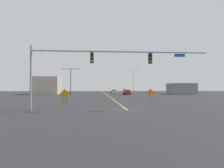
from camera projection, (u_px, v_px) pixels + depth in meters
ground at (127, 110)px, 19.83m from camera, size 194.75×194.75×0.00m
road_centre_stripe at (105, 93)px, 73.76m from camera, size 0.16×108.20×0.01m
traffic_signal_assembly at (97, 61)px, 19.67m from camera, size 17.78×0.44×6.38m
street_lamp_far_left at (133, 79)px, 78.22m from camera, size 3.64×0.24×9.13m
street_lamp_far_right at (71, 79)px, 52.63m from camera, size 4.66×0.24×7.34m
construction_sign_right_shoulder at (124, 90)px, 68.49m from camera, size 1.17×0.17×1.90m
construction_sign_left_lane at (150, 93)px, 32.17m from camera, size 1.27×0.34×2.02m
construction_sign_left_shoulder at (65, 95)px, 25.38m from camera, size 1.27×0.12×2.05m
car_white_mid at (114, 92)px, 76.95m from camera, size 2.00×3.98×1.28m
car_red_passing at (127, 92)px, 60.56m from camera, size 2.07×4.59×1.48m
roadside_building_east at (181, 89)px, 64.79m from camera, size 7.25×8.04×3.57m
roadside_building_west at (47, 86)px, 63.87m from camera, size 7.94×8.00×5.61m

